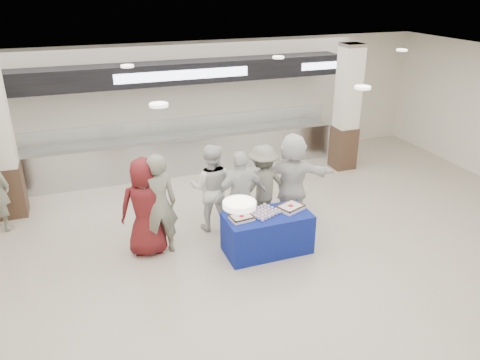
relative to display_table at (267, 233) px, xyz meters
name	(u,v)px	position (x,y,z in m)	size (l,w,h in m)	color
ground	(264,288)	(-0.49, -1.02, -0.38)	(14.00, 14.00, 0.00)	#BDB4A1
serving_line	(183,128)	(-0.49, 4.38, 0.78)	(8.70, 0.85, 2.80)	silver
column_left	(1,146)	(-4.49, 3.18, 1.15)	(0.55, 0.55, 3.20)	#39251A
column_right	(347,111)	(3.51, 3.18, 1.15)	(0.55, 0.55, 3.20)	#39251A
display_table	(267,233)	(0.00, 0.00, 0.00)	(1.55, 0.78, 0.75)	navy
sheet_cake_left	(242,217)	(-0.50, -0.01, 0.42)	(0.42, 0.34, 0.08)	white
sheet_cake_right	(291,207)	(0.47, 0.05, 0.42)	(0.54, 0.48, 0.09)	white
cupcake_tray	(264,213)	(-0.06, 0.04, 0.41)	(0.53, 0.48, 0.07)	#B3B3B8
civilian_maroon	(145,207)	(-2.05, 0.71, 0.54)	(0.90, 0.58, 1.83)	maroon
soldier_a	(158,205)	(-1.84, 0.64, 0.58)	(0.70, 0.46, 1.92)	slate
chef_tall	(212,188)	(-0.69, 1.18, 0.51)	(0.86, 0.67, 1.77)	silver
chef_short	(241,196)	(-0.28, 0.64, 0.51)	(1.04, 0.43, 1.77)	silver
soldier_b	(263,186)	(0.31, 1.00, 0.48)	(1.10, 0.63, 1.70)	slate
civilian_white	(292,178)	(0.93, 0.95, 0.56)	(1.74, 0.55, 1.88)	white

